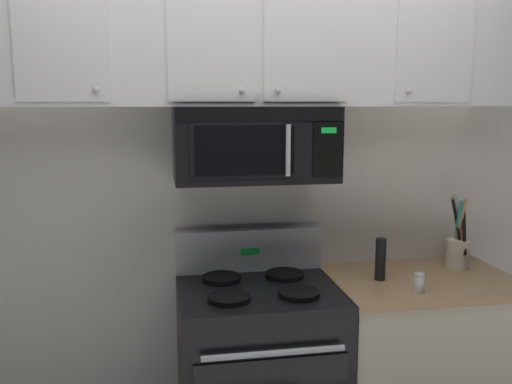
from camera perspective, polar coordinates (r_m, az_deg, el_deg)
name	(u,v)px	position (r m, az deg, el deg)	size (l,w,h in m)	color
back_wall	(246,183)	(2.86, -1.06, 0.96)	(5.20, 0.10, 2.70)	silver
stove_range	(258,373)	(2.79, 0.25, -18.42)	(0.76, 0.69, 1.12)	black
over_range_microwave	(254,144)	(2.59, -0.20, 5.10)	(0.76, 0.43, 0.35)	black
upper_cabinets	(253,47)	(2.62, -0.33, 15.00)	(2.50, 0.36, 0.55)	silver
counter_segment	(418,361)	(3.05, 16.66, -16.62)	(0.93, 0.65, 0.90)	beige
utensil_crock_cream	(458,248)	(3.08, 20.43, -5.50)	(0.12, 0.13, 0.39)	beige
salt_shaker	(419,283)	(2.64, 16.74, -9.16)	(0.05, 0.05, 0.09)	white
pepper_mill	(380,259)	(2.76, 12.94, -6.89)	(0.05, 0.05, 0.21)	black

